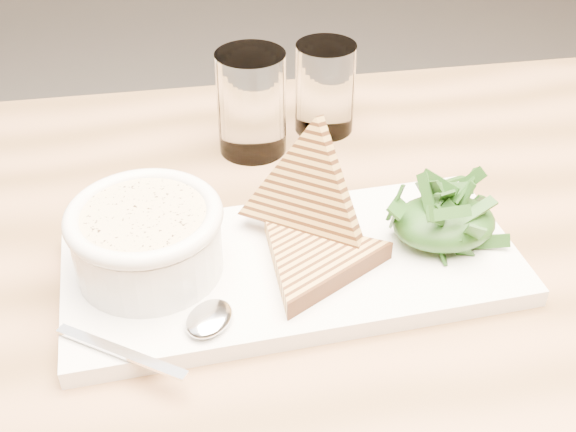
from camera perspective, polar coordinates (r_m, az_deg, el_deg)
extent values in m
cube|color=#9E6F48|center=(0.66, 6.39, -6.31)|extent=(1.25, 0.87, 0.04)
cube|color=white|center=(0.65, 0.38, -3.98)|extent=(0.40, 0.19, 0.02)
cylinder|color=white|center=(0.63, -11.00, -2.33)|extent=(0.13, 0.13, 0.05)
cylinder|color=beige|center=(0.61, -11.32, -0.13)|extent=(0.11, 0.11, 0.01)
torus|color=white|center=(0.61, -11.34, 0.02)|extent=(0.13, 0.13, 0.01)
ellipsoid|color=black|center=(0.67, 12.21, -0.51)|extent=(0.10, 0.08, 0.04)
ellipsoid|color=silver|center=(0.58, -6.24, -8.05)|extent=(0.06, 0.06, 0.01)
cube|color=silver|center=(0.57, -13.09, -10.39)|extent=(0.10, 0.08, 0.00)
cylinder|color=white|center=(0.80, -2.89, 8.90)|extent=(0.08, 0.08, 0.12)
cylinder|color=white|center=(0.84, 2.93, 10.06)|extent=(0.07, 0.07, 0.10)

